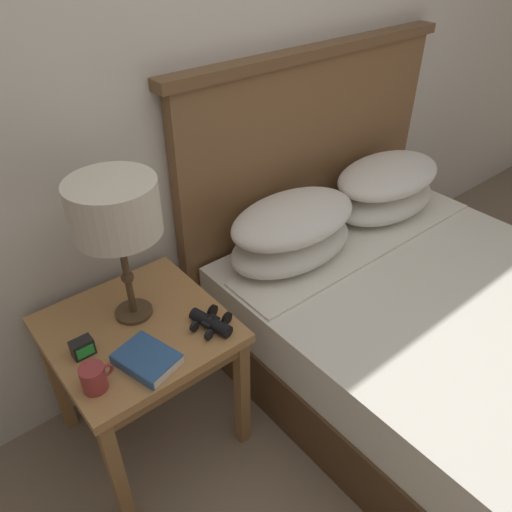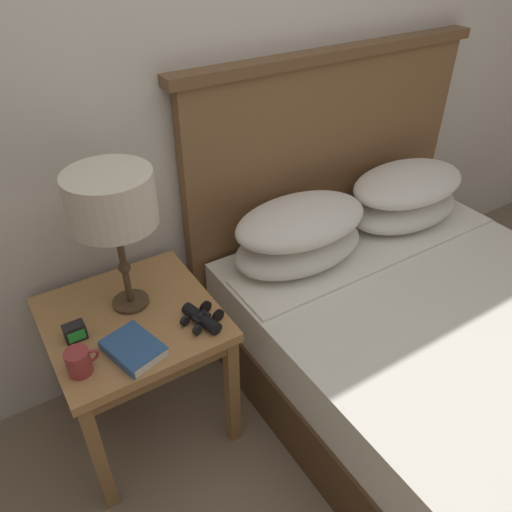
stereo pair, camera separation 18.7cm
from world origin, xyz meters
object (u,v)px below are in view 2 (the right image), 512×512
Objects in this scene: binoculars_pair at (202,318)px; coffee_mug at (79,362)px; nightstand at (134,332)px; table_lamp at (112,202)px; book_on_nightstand at (133,349)px; bed at (453,350)px; alarm_clock at (75,332)px.

coffee_mug is at bearing 179.03° from binoculars_pair.
nightstand is 1.12× the size of table_lamp.
nightstand is at bearing 72.49° from book_on_nightstand.
coffee_mug is (-0.16, 0.01, 0.02)m from book_on_nightstand.
bed is at bearing -24.68° from binoculars_pair.
nightstand is at bearing 152.05° from bed.
binoculars_pair is (-0.89, 0.41, 0.30)m from bed.
nightstand is 2.66× the size of book_on_nightstand.
coffee_mug is (-1.31, 0.42, 0.32)m from bed.
coffee_mug reaches higher than binoculars_pair.
table_lamp is at bearing 67.55° from nightstand.
binoculars_pair is at bearing 155.32° from bed.
book_on_nightstand is at bearing -108.86° from table_lamp.
bed is 12.27× the size of binoculars_pair.
book_on_nightstand is (-1.14, 0.40, 0.29)m from bed.
binoculars_pair is at bearing -40.48° from nightstand.
coffee_mug reaches higher than nightstand.
alarm_clock is at bearing 156.12° from bed.
table_lamp is 5.03× the size of coffee_mug.
alarm_clock is at bearing -161.32° from table_lamp.
book_on_nightstand is at bearing -178.61° from binoculars_pair.
table_lamp is at bearing 126.42° from binoculars_pair.
bed is 1.25m from book_on_nightstand.
bed is 3.90× the size of table_lamp.
book_on_nightstand is at bearing 160.53° from bed.
binoculars_pair is (0.25, 0.01, 0.00)m from book_on_nightstand.
bed is 1.03m from binoculars_pair.
book_on_nightstand is 0.25m from binoculars_pair.
binoculars_pair is at bearing -0.97° from coffee_mug.
bed is 28.92× the size of alarm_clock.
nightstand is at bearing 139.52° from binoculars_pair.
table_lamp is (0.03, 0.06, 0.50)m from nightstand.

